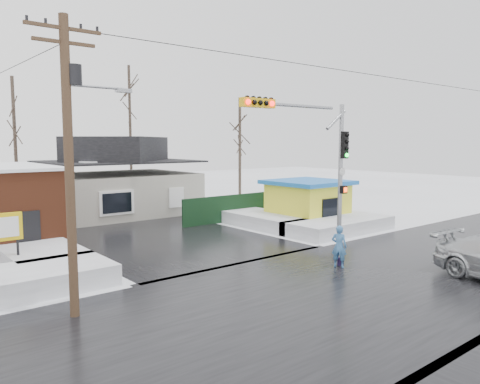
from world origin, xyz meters
TOP-DOWN VIEW (x-y plane):
  - ground at (0.00, 0.00)m, footprint 120.00×120.00m
  - road_ns at (0.00, 0.00)m, footprint 10.00×120.00m
  - road_ew at (0.00, 0.00)m, footprint 120.00×10.00m
  - snowbank_nw at (-9.00, 7.00)m, footprint 7.00×3.00m
  - snowbank_ne at (9.00, 7.00)m, footprint 7.00×3.00m
  - snowbank_nside_w at (-7.00, 12.00)m, footprint 3.00×8.00m
  - snowbank_nside_e at (7.00, 12.00)m, footprint 3.00×8.00m
  - traffic_signal at (2.43, 2.97)m, footprint 6.05×0.68m
  - utility_pole at (-7.93, 3.50)m, footprint 3.15×0.44m
  - house at (2.00, 22.00)m, footprint 10.40×8.40m
  - kiosk at (9.50, 9.99)m, footprint 4.60×4.60m
  - fence at (6.50, 14.00)m, footprint 8.00×0.12m
  - tree_far_left at (-4.00, 26.00)m, footprint 3.00×3.00m
  - tree_far_mid at (6.00, 28.00)m, footprint 3.00×3.00m
  - tree_far_right at (12.00, 20.00)m, footprint 3.00×3.00m
  - pedestrian at (2.75, 1.98)m, footprint 0.66×0.78m
  - shopping_bag at (3.03, 2.10)m, footprint 0.30×0.16m

SIDE VIEW (x-z plane):
  - ground at x=0.00m, z-range 0.00..0.00m
  - road_ns at x=0.00m, z-range 0.00..0.02m
  - road_ew at x=0.00m, z-range 0.00..0.02m
  - shopping_bag at x=3.03m, z-range 0.00..0.35m
  - snowbank_nw at x=-9.00m, z-range 0.00..0.80m
  - snowbank_ne at x=9.00m, z-range 0.00..0.80m
  - snowbank_nside_w at x=-7.00m, z-range 0.00..0.80m
  - snowbank_nside_e at x=7.00m, z-range 0.00..0.80m
  - fence at x=6.50m, z-range 0.00..1.80m
  - pedestrian at x=2.75m, z-range 0.00..1.81m
  - kiosk at x=9.50m, z-range 0.03..2.90m
  - house at x=2.00m, z-range -0.26..5.50m
  - traffic_signal at x=2.43m, z-range 1.04..8.04m
  - utility_pole at x=-7.93m, z-range 0.61..9.61m
  - tree_far_right at x=12.00m, z-range 2.66..11.66m
  - tree_far_left at x=-4.00m, z-range 2.95..12.95m
  - tree_far_mid at x=6.00m, z-range 3.54..15.54m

